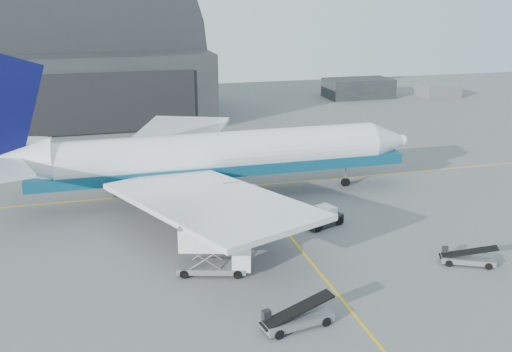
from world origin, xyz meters
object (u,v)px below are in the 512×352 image
object	(u,v)px
pushback_tug	(322,218)
belt_loader_b	(467,258)
catering_truck	(211,249)
airliner	(205,157)
belt_loader_a	(296,318)

from	to	relation	value
pushback_tug	belt_loader_b	size ratio (longest dim) A/B	0.99
catering_truck	pushback_tug	world-z (taller)	catering_truck
airliner	pushback_tug	distance (m)	14.48
airliner	belt_loader_a	distance (m)	26.71
catering_truck	belt_loader_a	size ratio (longest dim) A/B	1.17
catering_truck	belt_loader_b	xyz separation A→B (m)	(20.53, -4.08, -1.50)
pushback_tug	belt_loader_a	world-z (taller)	belt_loader_a
pushback_tug	belt_loader_a	distance (m)	18.12
catering_truck	pushback_tug	xyz separation A→B (m)	(12.22, 6.97, -1.35)
airliner	catering_truck	xyz separation A→B (m)	(-2.82, -17.23, -2.68)
catering_truck	belt_loader_b	distance (m)	20.98
airliner	pushback_tug	world-z (taller)	airliner
belt_loader_a	belt_loader_b	world-z (taller)	belt_loader_a
airliner	belt_loader_a	bearing A→B (deg)	-87.54
catering_truck	belt_loader_a	world-z (taller)	catering_truck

